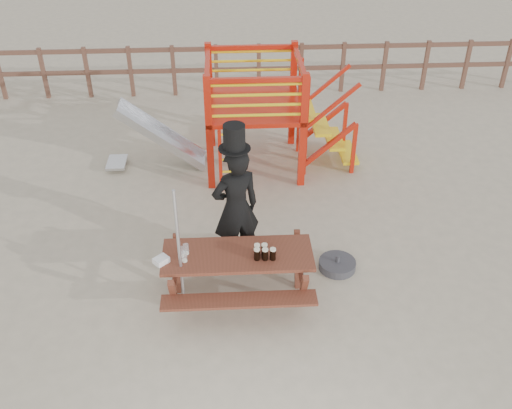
% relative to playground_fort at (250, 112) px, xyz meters
% --- Properties ---
extents(ground, '(60.00, 60.00, 0.00)m').
position_rel_playground_fort_xyz_m(ground, '(-0.12, -3.58, -1.07)').
color(ground, '#B9AB90').
rests_on(ground, ground).
extents(back_fence, '(15.09, 0.09, 1.20)m').
position_rel_playground_fort_xyz_m(back_fence, '(-0.12, 3.42, -0.34)').
color(back_fence, brown).
rests_on(back_fence, ground).
extents(playground_fort, '(4.71, 1.84, 2.10)m').
position_rel_playground_fort_xyz_m(playground_fort, '(0.00, 0.00, 0.00)').
color(playground_fort, red).
rests_on(playground_fort, ground).
extents(picnic_table, '(1.98, 1.37, 0.77)m').
position_rel_playground_fort_xyz_m(picnic_table, '(-0.34, -3.67, -0.59)').
color(picnic_table, brown).
rests_on(picnic_table, ground).
extents(man_with_hat, '(0.81, 0.67, 2.24)m').
position_rel_playground_fort_xyz_m(man_with_hat, '(-0.33, -2.90, -0.07)').
color(man_with_hat, black).
rests_on(man_with_hat, ground).
extents(metal_pole, '(0.04, 0.04, 1.91)m').
position_rel_playground_fort_xyz_m(metal_pole, '(-1.07, -3.88, -0.12)').
color(metal_pole, '#B2B2B7').
rests_on(metal_pole, ground).
extents(parasol_base, '(0.54, 0.54, 0.23)m').
position_rel_playground_fort_xyz_m(parasol_base, '(1.13, -3.14, -1.01)').
color(parasol_base, '#37373C').
rests_on(parasol_base, ground).
extents(paper_bag, '(0.23, 0.22, 0.08)m').
position_rel_playground_fort_xyz_m(paper_bag, '(-1.32, -3.80, -0.27)').
color(paper_bag, white).
rests_on(paper_bag, picnic_table).
extents(stout_pints, '(0.28, 0.18, 0.17)m').
position_rel_playground_fort_xyz_m(stout_pints, '(-0.01, -3.77, -0.22)').
color(stout_pints, black).
rests_on(stout_pints, picnic_table).
extents(empty_glasses, '(0.14, 0.23, 0.15)m').
position_rel_playground_fort_xyz_m(empty_glasses, '(-1.03, -3.71, -0.24)').
color(empty_glasses, silver).
rests_on(empty_glasses, picnic_table).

